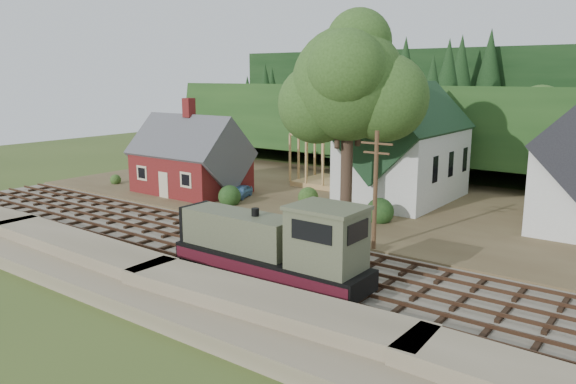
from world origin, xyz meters
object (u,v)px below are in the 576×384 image
Objects in this scene: patio_set at (176,173)px; locomotive at (276,247)px; car_green at (158,178)px; car_blue at (241,191)px.

locomotive is at bearing -29.75° from patio_set.
locomotive reaches higher than patio_set.
car_blue is at bearing -113.19° from car_green.
locomotive is 3.57× the size of car_blue.
locomotive reaches higher than car_blue.
patio_set is (-6.01, -2.44, 1.42)m from car_blue.
car_green is 1.68× the size of patio_set.
car_blue is 11.18m from car_green.
car_green is at bearing 157.55° from patio_set.
car_blue is (-15.63, 14.81, -1.24)m from locomotive.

